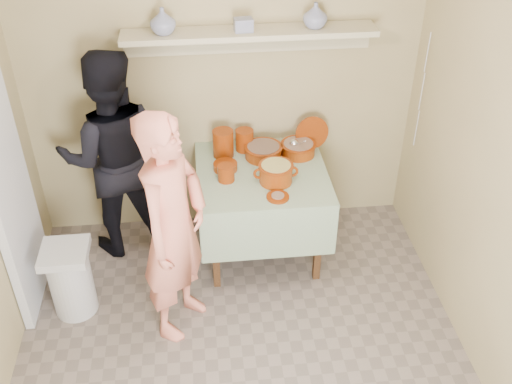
{
  "coord_description": "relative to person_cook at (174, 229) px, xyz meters",
  "views": [
    {
      "loc": [
        -0.19,
        -2.42,
        3.21
      ],
      "look_at": [
        0.15,
        0.75,
        0.95
      ],
      "focal_mm": 42.0,
      "sensor_mm": 36.0,
      "label": 1
    }
  ],
  "objects": [
    {
      "name": "ground",
      "position": [
        0.39,
        -0.58,
        -0.83
      ],
      "size": [
        3.5,
        3.5,
        0.0
      ],
      "primitive_type": "plane",
      "color": "#72645A",
      "rests_on": "ground"
    },
    {
      "name": "tile_panel",
      "position": [
        -1.07,
        0.37,
        0.17
      ],
      "size": [
        0.06,
        0.7,
        2.0
      ],
      "primitive_type": "cube",
      "color": "silver",
      "rests_on": "ground"
    },
    {
      "name": "plate_stack_a",
      "position": [
        0.38,
        0.96,
        0.04
      ],
      "size": [
        0.16,
        0.16,
        0.21
      ],
      "primitive_type": "cylinder",
      "color": "#692105",
      "rests_on": "serving_table"
    },
    {
      "name": "plate_stack_b",
      "position": [
        0.55,
        1.02,
        0.02
      ],
      "size": [
        0.14,
        0.14,
        0.17
      ],
      "primitive_type": "cylinder",
      "color": "#692105",
      "rests_on": "serving_table"
    },
    {
      "name": "bowl_stack",
      "position": [
        0.37,
        0.61,
        -0.0
      ],
      "size": [
        0.12,
        0.12,
        0.12
      ],
      "primitive_type": "cylinder",
      "color": "#692105",
      "rests_on": "serving_table"
    },
    {
      "name": "empty_bowl",
      "position": [
        0.38,
        0.75,
        -0.04
      ],
      "size": [
        0.18,
        0.18,
        0.05
      ],
      "primitive_type": "cylinder",
      "color": "#692105",
      "rests_on": "serving_table"
    },
    {
      "name": "propped_lid",
      "position": [
        1.08,
        1.02,
        0.06
      ],
      "size": [
        0.27,
        0.1,
        0.27
      ],
      "primitive_type": "cylinder",
      "rotation": [
        1.39,
        0.0,
        0.14
      ],
      "color": "#692105",
      "rests_on": "serving_table"
    },
    {
      "name": "vase_right",
      "position": [
        1.05,
        1.04,
        0.98
      ],
      "size": [
        0.2,
        0.2,
        0.18
      ],
      "primitive_type": "imported",
      "rotation": [
        0.0,
        0.0,
        -0.23
      ],
      "color": "navy",
      "rests_on": "wall_shelf"
    },
    {
      "name": "vase_left",
      "position": [
        -0.0,
        1.03,
        0.99
      ],
      "size": [
        0.22,
        0.22,
        0.18
      ],
      "primitive_type": "imported",
      "rotation": [
        0.0,
        0.0,
        0.29
      ],
      "color": "navy",
      "rests_on": "wall_shelf"
    },
    {
      "name": "ceramic_box",
      "position": [
        0.55,
        1.02,
        0.94
      ],
      "size": [
        0.14,
        0.1,
        0.09
      ],
      "primitive_type": "cube",
      "rotation": [
        0.0,
        0.0,
        0.09
      ],
      "color": "navy",
      "rests_on": "wall_shelf"
    },
    {
      "name": "person_cook",
      "position": [
        0.0,
        0.0,
        0.0
      ],
      "size": [
        0.64,
        0.72,
        1.65
      ],
      "primitive_type": "imported",
      "rotation": [
        0.0,
        0.0,
        1.07
      ],
      "color": "#EC7E66",
      "rests_on": "ground"
    },
    {
      "name": "person_helper",
      "position": [
        -0.46,
        0.91,
        0.01
      ],
      "size": [
        0.87,
        0.71,
        1.67
      ],
      "primitive_type": "imported",
      "rotation": [
        0.0,
        0.0,
        -3.04
      ],
      "color": "black",
      "rests_on": "ground"
    },
    {
      "name": "room_shell",
      "position": [
        0.39,
        -0.58,
        0.78
      ],
      "size": [
        3.04,
        3.54,
        2.62
      ],
      "color": "tan",
      "rests_on": "ground"
    },
    {
      "name": "serving_table",
      "position": [
        0.64,
        0.7,
        -0.18
      ],
      "size": [
        0.97,
        0.97,
        0.76
      ],
      "color": "#4C2D16",
      "rests_on": "ground"
    },
    {
      "name": "cazuela_meat_a",
      "position": [
        0.68,
        0.9,
        -0.01
      ],
      "size": [
        0.3,
        0.3,
        0.1
      ],
      "color": "maroon",
      "rests_on": "serving_table"
    },
    {
      "name": "cazuela_meat_b",
      "position": [
        0.95,
        0.91,
        -0.01
      ],
      "size": [
        0.28,
        0.28,
        0.1
      ],
      "color": "maroon",
      "rests_on": "serving_table"
    },
    {
      "name": "ladle",
      "position": [
        0.92,
        0.89,
        0.05
      ],
      "size": [
        0.08,
        0.26,
        0.19
      ],
      "color": "silver",
      "rests_on": "cazuela_meat_b"
    },
    {
      "name": "cazuela_rice",
      "position": [
        0.73,
        0.55,
        0.02
      ],
      "size": [
        0.33,
        0.25,
        0.14
      ],
      "color": "maroon",
      "rests_on": "serving_table"
    },
    {
      "name": "front_plate",
      "position": [
        0.72,
        0.35,
        -0.05
      ],
      "size": [
        0.16,
        0.16,
        0.03
      ],
      "color": "#692105",
      "rests_on": "serving_table"
    },
    {
      "name": "wall_shelf",
      "position": [
        0.59,
        1.07,
        0.85
      ],
      "size": [
        1.8,
        0.25,
        0.21
      ],
      "color": "#BFB58E",
      "rests_on": "room_shell"
    },
    {
      "name": "trash_bin",
      "position": [
        -0.76,
        0.19,
        -0.54
      ],
      "size": [
        0.32,
        0.32,
        0.56
      ],
      "color": "silver",
      "rests_on": "ground"
    },
    {
      "name": "electrical_cord",
      "position": [
        1.86,
        0.9,
        0.42
      ],
      "size": [
        0.01,
        0.05,
        0.9
      ],
      "color": "silver",
      "rests_on": "wall_shelf"
    }
  ]
}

